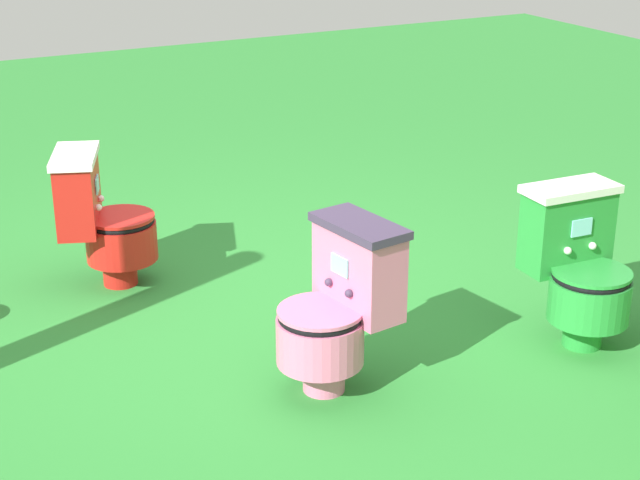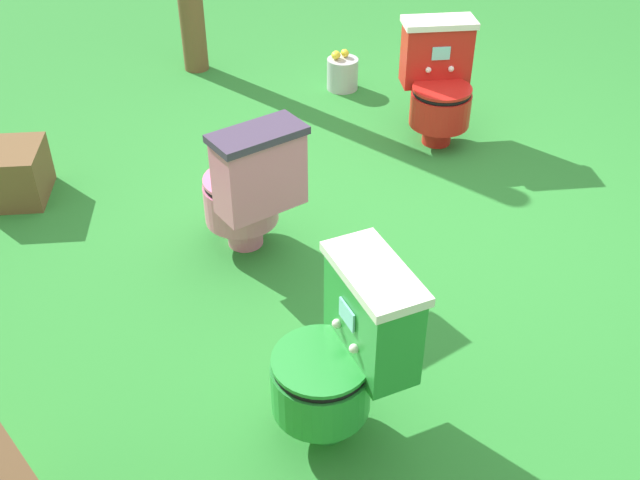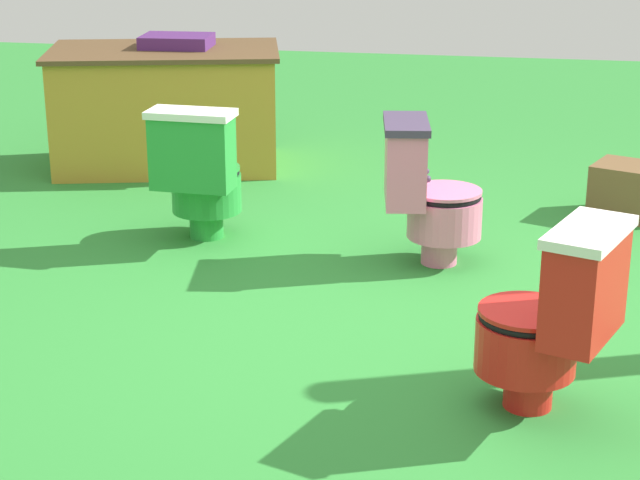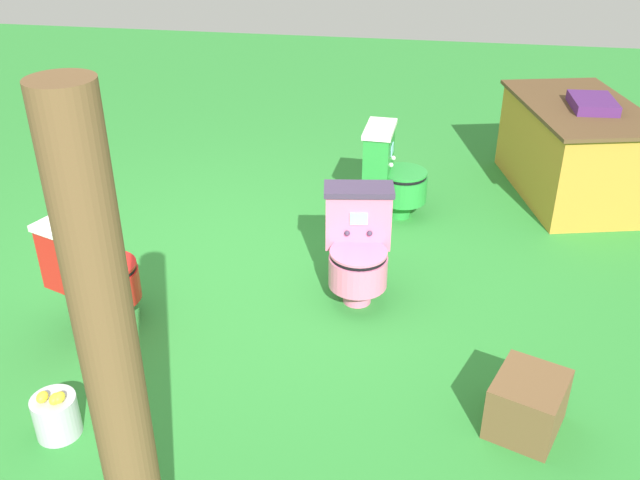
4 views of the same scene
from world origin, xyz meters
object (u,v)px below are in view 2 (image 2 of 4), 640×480
(toilet_pink, at_px, (249,188))
(toilet_green, at_px, (344,353))
(small_crate, at_px, (15,173))
(lemon_bucket, at_px, (342,73))
(toilet_red, at_px, (439,83))

(toilet_pink, height_order, toilet_green, same)
(toilet_pink, relative_size, toilet_green, 1.00)
(small_crate, xyz_separation_m, lemon_bucket, (0.42, -2.29, -0.03))
(small_crate, bearing_deg, toilet_green, -159.28)
(lemon_bucket, bearing_deg, toilet_green, 151.66)
(toilet_red, bearing_deg, toilet_green, 67.97)
(toilet_red, xyz_separation_m, toilet_pink, (-0.58, 1.49, 0.00))
(lemon_bucket, bearing_deg, small_crate, 100.49)
(toilet_pink, relative_size, lemon_bucket, 2.63)
(toilet_green, bearing_deg, toilet_pink, -3.33)
(toilet_red, bearing_deg, small_crate, 9.49)
(toilet_pink, xyz_separation_m, small_crate, (1.05, 0.97, -0.22))
(toilet_red, bearing_deg, lemon_bucket, -58.41)
(toilet_red, distance_m, lemon_bucket, 0.95)
(toilet_red, relative_size, lemon_bucket, 2.63)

